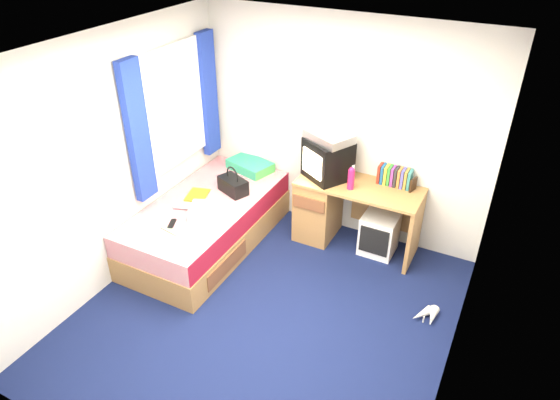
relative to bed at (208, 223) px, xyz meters
The scene contains 20 objects.
ground 1.33m from the bed, 32.46° to the right, with size 3.40×3.40×0.00m, color #0C1438.
room_shell 1.76m from the bed, 32.46° to the right, with size 3.40×3.40×3.40m.
bed is the anchor object (origin of this frame).
pillow 0.91m from the bed, 86.24° to the left, with size 0.51×0.32×0.11m, color teal.
desk 1.39m from the bed, 32.23° to the left, with size 1.30×0.55×0.75m.
storage_cube 1.86m from the bed, 23.04° to the left, with size 0.36×0.36×0.45m, color white.
crt_tv 1.47m from the bed, 34.61° to the left, with size 0.57×0.56×0.42m.
vcr 1.61m from the bed, 34.69° to the left, with size 0.46×0.33×0.09m, color #B3B3B6.
book_row 2.05m from the bed, 27.22° to the left, with size 0.34×0.13×0.20m.
picture_frame 2.21m from the bed, 24.05° to the left, with size 0.02×0.12×0.14m, color black.
pink_water_bottle 1.62m from the bed, 24.16° to the left, with size 0.07×0.07×0.22m, color #CF1D5A.
aerosol_can 1.65m from the bed, 30.65° to the left, with size 0.05×0.05×0.19m, color white.
handbag 0.50m from the bed, 62.98° to the left, with size 0.38×0.30×0.31m.
towel 0.43m from the bed, 52.18° to the right, with size 0.34×0.28×0.11m, color white.
magazine 0.32m from the bed, 158.00° to the left, with size 0.21×0.28×0.01m, color yellow.
water_bottle 0.40m from the bed, 117.64° to the right, with size 0.07×0.07×0.20m, color #B6BFC8.
colour_swatch_fan 0.67m from the bed, 89.38° to the right, with size 0.22×0.06×0.01m, color gold.
remote_control 0.59m from the bed, 95.22° to the right, with size 0.05×0.16×0.02m, color black.
window_assembly 1.25m from the bed, 155.84° to the left, with size 0.11×1.42×1.40m.
white_heels 2.45m from the bed, ahead, with size 0.24×0.25×0.09m.
Camera 1 is at (1.68, -2.94, 3.32)m, focal length 32.00 mm.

